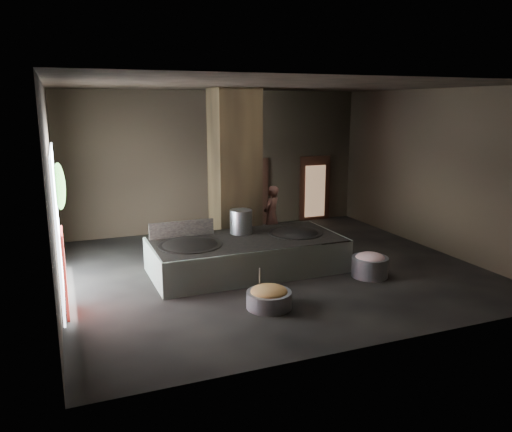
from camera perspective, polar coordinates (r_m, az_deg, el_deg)
name	(u,v)px	position (r m, az deg, el deg)	size (l,w,h in m)	color
floor	(271,270)	(12.79, 1.72, -6.15)	(10.00, 9.00, 0.10)	black
ceiling	(272,83)	(12.11, 1.87, 14.92)	(10.00, 9.00, 0.10)	black
back_wall	(217,161)	(16.48, -4.53, 6.29)	(10.00, 0.10, 4.50)	black
front_wall	(383,219)	(8.33, 14.28, -0.39)	(10.00, 0.10, 4.50)	black
left_wall	(49,194)	(11.26, -22.55, 2.37)	(0.10, 9.00, 4.50)	black
right_wall	(436,170)	(14.96, 19.91, 4.92)	(0.10, 9.00, 4.50)	black
pillar	(235,171)	(13.89, -2.47, 5.12)	(1.20, 1.20, 4.50)	black
hearth_platform	(247,255)	(12.45, -1.06, -4.45)	(4.71, 2.25, 0.82)	silver
platform_cap	(247,239)	(12.34, -1.07, -2.65)	(4.61, 2.21, 0.03)	black
wok_left	(190,248)	(11.90, -7.55, -3.67)	(1.48, 1.48, 0.41)	black
wok_left_rim	(190,245)	(11.88, -7.56, -3.35)	(1.51, 1.51, 0.05)	black
wok_right	(295,236)	(12.91, 4.48, -2.28)	(1.38, 1.38, 0.39)	black
wok_right_rim	(295,233)	(12.90, 4.48, -1.98)	(1.41, 1.41, 0.05)	black
stock_pot	(241,222)	(12.77, -1.73, -0.66)	(0.57, 0.57, 0.61)	#A0A4A8
splash_guard	(182,229)	(12.57, -8.48, -1.48)	(1.64, 0.06, 0.41)	black
cook	(272,215)	(14.68, 1.79, 0.09)	(0.64, 0.41, 1.75)	brown
veg_basin	(269,300)	(10.33, 1.49, -9.53)	(0.93, 0.93, 0.34)	gray
veg_fill	(269,291)	(10.27, 1.50, -8.61)	(0.76, 0.76, 0.23)	#99994A
ladle	(259,281)	(10.27, 0.40, -7.40)	(0.03, 0.03, 0.73)	#A0A4A8
meat_basin	(370,267)	(12.40, 12.87, -5.67)	(0.88, 0.88, 0.48)	gray
meat_fill	(370,258)	(12.34, 12.92, -4.74)	(0.73, 0.73, 0.28)	#D47F82
doorway_near	(252,194)	(16.94, -0.48, 2.57)	(1.18, 0.08, 2.38)	black
doorway_near_glow	(247,195)	(17.06, -1.03, 2.47)	(0.81, 0.04, 1.91)	#8C6647
doorway_far	(315,189)	(17.93, 6.71, 3.05)	(1.18, 0.08, 2.38)	black
doorway_far_glow	(315,191)	(17.83, 6.77, 2.83)	(0.78, 0.04, 1.84)	#8C6647
left_opening	(57,222)	(11.58, -21.78, -0.59)	(0.04, 4.20, 3.10)	white
pavilion_sliver	(65,273)	(10.52, -21.02, -6.07)	(0.05, 0.90, 1.70)	maroon
tree_silhouette	(59,186)	(12.55, -21.57, 3.19)	(0.28, 1.10, 1.10)	#194714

